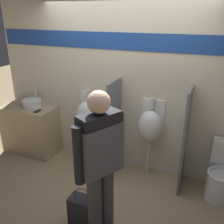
{
  "coord_description": "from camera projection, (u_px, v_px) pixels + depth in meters",
  "views": [
    {
      "loc": [
        1.25,
        -2.82,
        2.34
      ],
      "look_at": [
        0.0,
        0.17,
        1.05
      ],
      "focal_mm": 40.0,
      "sensor_mm": 36.0,
      "label": 1
    }
  ],
  "objects": [
    {
      "name": "divider_mid",
      "position": [
        185.0,
        141.0,
        3.37
      ],
      "size": [
        0.03,
        0.5,
        1.46
      ],
      "color": "slate",
      "rests_on": "ground_plane"
    },
    {
      "name": "person_in_vest",
      "position": [
        100.0,
        159.0,
        2.5
      ],
      "size": [
        0.4,
        0.54,
        1.69
      ],
      "rotation": [
        0.0,
        0.0,
        1.09
      ],
      "color": "#3D3D42",
      "rests_on": "ground_plane"
    },
    {
      "name": "ground_plane",
      "position": [
        108.0,
        181.0,
        3.73
      ],
      "size": [
        16.0,
        16.0,
        0.0
      ],
      "primitive_type": "plane",
      "color": "#997F5B"
    },
    {
      "name": "urinal_far",
      "position": [
        150.0,
        126.0,
        3.62
      ],
      "size": [
        0.36,
        0.29,
        1.22
      ],
      "color": "silver",
      "rests_on": "ground_plane"
    },
    {
      "name": "urinal_near_counter",
      "position": [
        87.0,
        116.0,
        3.99
      ],
      "size": [
        0.36,
        0.29,
        1.22
      ],
      "color": "silver",
      "rests_on": "ground_plane"
    },
    {
      "name": "shopping_bag",
      "position": [
        84.0,
        211.0,
        2.9
      ],
      "size": [
        0.33,
        0.18,
        0.52
      ],
      "color": "#232328",
      "rests_on": "ground_plane"
    },
    {
      "name": "sink_basin",
      "position": [
        32.0,
        103.0,
        4.27
      ],
      "size": [
        0.32,
        0.32,
        0.27
      ],
      "color": "silver",
      "rests_on": "sink_counter"
    },
    {
      "name": "divider_near_counter",
      "position": [
        114.0,
        128.0,
        3.74
      ],
      "size": [
        0.03,
        0.5,
        1.46
      ],
      "color": "slate",
      "rests_on": "ground_plane"
    },
    {
      "name": "cell_phone",
      "position": [
        37.0,
        111.0,
        4.08
      ],
      "size": [
        0.07,
        0.14,
        0.01
      ],
      "color": "black",
      "rests_on": "sink_counter"
    },
    {
      "name": "display_wall",
      "position": [
        123.0,
        83.0,
        3.74
      ],
      "size": [
        4.28,
        0.07,
        2.7
      ],
      "color": "beige",
      "rests_on": "ground_plane"
    },
    {
      "name": "toilet",
      "position": [
        221.0,
        177.0,
        3.31
      ],
      "size": [
        0.37,
        0.53,
        0.92
      ],
      "color": "silver",
      "rests_on": "ground_plane"
    },
    {
      "name": "sink_counter",
      "position": [
        31.0,
        129.0,
        4.42
      ],
      "size": [
        0.93,
        0.51,
        0.84
      ],
      "color": "tan",
      "rests_on": "ground_plane"
    }
  ]
}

